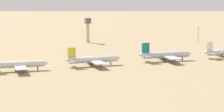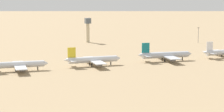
{
  "view_description": "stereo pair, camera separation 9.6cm",
  "coord_description": "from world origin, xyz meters",
  "px_view_note": "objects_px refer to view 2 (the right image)",
  "views": [
    {
      "loc": [
        -98.27,
        -290.16,
        53.99
      ],
      "look_at": [
        13.4,
        1.37,
        6.0
      ],
      "focal_mm": 72.74,
      "sensor_mm": 36.0,
      "label": 1
    },
    {
      "loc": [
        -98.18,
        -290.19,
        53.99
      ],
      "look_at": [
        13.4,
        1.37,
        6.0
      ],
      "focal_mm": 72.74,
      "sensor_mm": 36.0,
      "label": 2
    }
  ],
  "objects_px": {
    "parked_jet_yellow_2": "(17,65)",
    "parked_jet_teal_4": "(165,55)",
    "parked_jet_yellow_3": "(92,60)",
    "control_tower": "(88,28)",
    "light_pole_west": "(198,34)"
  },
  "relations": [
    {
      "from": "parked_jet_yellow_2",
      "to": "parked_jet_teal_4",
      "type": "bearing_deg",
      "value": 6.0
    },
    {
      "from": "parked_jet_yellow_3",
      "to": "control_tower",
      "type": "relative_size",
      "value": 1.72
    },
    {
      "from": "parked_jet_yellow_3",
      "to": "control_tower",
      "type": "bearing_deg",
      "value": 75.8
    },
    {
      "from": "parked_jet_teal_4",
      "to": "control_tower",
      "type": "relative_size",
      "value": 1.79
    },
    {
      "from": "parked_jet_teal_4",
      "to": "light_pole_west",
      "type": "relative_size",
      "value": 2.85
    },
    {
      "from": "parked_jet_yellow_2",
      "to": "control_tower",
      "type": "distance_m",
      "value": 156.98
    },
    {
      "from": "control_tower",
      "to": "parked_jet_teal_4",
      "type": "bearing_deg",
      "value": -82.08
    },
    {
      "from": "parked_jet_yellow_2",
      "to": "control_tower",
      "type": "height_order",
      "value": "control_tower"
    },
    {
      "from": "parked_jet_yellow_2",
      "to": "parked_jet_yellow_3",
      "type": "height_order",
      "value": "parked_jet_yellow_3"
    },
    {
      "from": "parked_jet_teal_4",
      "to": "parked_jet_yellow_2",
      "type": "bearing_deg",
      "value": -173.91
    },
    {
      "from": "control_tower",
      "to": "light_pole_west",
      "type": "relative_size",
      "value": 1.59
    },
    {
      "from": "parked_jet_yellow_2",
      "to": "control_tower",
      "type": "relative_size",
      "value": 1.68
    },
    {
      "from": "parked_jet_yellow_2",
      "to": "parked_jet_teal_4",
      "type": "xyz_separation_m",
      "value": [
        107.06,
        1.3,
        0.27
      ]
    },
    {
      "from": "light_pole_west",
      "to": "control_tower",
      "type": "bearing_deg",
      "value": 157.14
    },
    {
      "from": "parked_jet_yellow_3",
      "to": "parked_jet_teal_4",
      "type": "xyz_separation_m",
      "value": [
        55.89,
        0.29,
        0.17
      ]
    }
  ]
}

